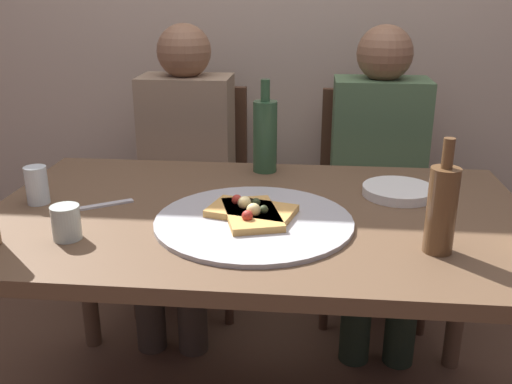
{
  "coord_description": "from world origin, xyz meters",
  "views": [
    {
      "loc": [
        0.14,
        -1.43,
        1.3
      ],
      "look_at": [
        -0.0,
        0.01,
        0.78
      ],
      "focal_mm": 40.15,
      "sensor_mm": 36.0,
      "label": 1
    }
  ],
  "objects": [
    {
      "name": "dining_table",
      "position": [
        0.0,
        0.0,
        0.65
      ],
      "size": [
        1.46,
        0.88,
        0.73
      ],
      "color": "brown",
      "rests_on": "ground_plane"
    },
    {
      "name": "pizza_tray",
      "position": [
        -0.0,
        -0.09,
        0.73
      ],
      "size": [
        0.51,
        0.51,
        0.01
      ],
      "primitive_type": "cylinder",
      "color": "#ADADB2",
      "rests_on": "dining_table"
    },
    {
      "name": "pizza_slice_last",
      "position": [
        -0.01,
        -0.05,
        0.75
      ],
      "size": [
        0.25,
        0.18,
        0.05
      ],
      "color": "tan",
      "rests_on": "pizza_tray"
    },
    {
      "name": "pizza_slice_extra",
      "position": [
        -0.01,
        -0.08,
        0.75
      ],
      "size": [
        0.19,
        0.25,
        0.05
      ],
      "color": "tan",
      "rests_on": "pizza_tray"
    },
    {
      "name": "beer_bottle",
      "position": [
        0.43,
        -0.21,
        0.83
      ],
      "size": [
        0.07,
        0.07,
        0.27
      ],
      "color": "brown",
      "rests_on": "dining_table"
    },
    {
      "name": "water_bottle",
      "position": [
        -0.01,
        0.36,
        0.85
      ],
      "size": [
        0.08,
        0.08,
        0.3
      ],
      "color": "#2D5133",
      "rests_on": "dining_table"
    },
    {
      "name": "tumbler_near",
      "position": [
        -0.62,
        0.0,
        0.78
      ],
      "size": [
        0.06,
        0.06,
        0.11
      ],
      "primitive_type": "cylinder",
      "color": "silver",
      "rests_on": "dining_table"
    },
    {
      "name": "tumbler_far",
      "position": [
        -0.44,
        -0.22,
        0.77
      ],
      "size": [
        0.07,
        0.07,
        0.08
      ],
      "primitive_type": "cylinder",
      "color": "#B7C6BC",
      "rests_on": "dining_table"
    },
    {
      "name": "plate_stack",
      "position": [
        0.4,
        0.16,
        0.74
      ],
      "size": [
        0.21,
        0.21,
        0.03
      ],
      "primitive_type": "cylinder",
      "color": "white",
      "rests_on": "dining_table"
    },
    {
      "name": "table_knife",
      "position": [
        -0.45,
        -0.02,
        0.73
      ],
      "size": [
        0.2,
        0.14,
        0.01
      ],
      "primitive_type": "cube",
      "rotation": [
        0.0,
        0.0,
        3.71
      ],
      "color": "#B7B7BC",
      "rests_on": "dining_table"
    },
    {
      "name": "chair_left",
      "position": [
        -0.36,
        0.84,
        0.51
      ],
      "size": [
        0.44,
        0.44,
        0.9
      ],
      "rotation": [
        0.0,
        0.0,
        3.14
      ],
      "color": "#472D1E",
      "rests_on": "ground_plane"
    },
    {
      "name": "chair_right",
      "position": [
        0.4,
        0.84,
        0.51
      ],
      "size": [
        0.44,
        0.44,
        0.9
      ],
      "rotation": [
        0.0,
        0.0,
        3.14
      ],
      "color": "#472D1E",
      "rests_on": "ground_plane"
    },
    {
      "name": "guest_in_sweater",
      "position": [
        -0.36,
        0.69,
        0.64
      ],
      "size": [
        0.36,
        0.56,
        1.17
      ],
      "rotation": [
        0.0,
        0.0,
        3.14
      ],
      "color": "#937A60",
      "rests_on": "ground_plane"
    },
    {
      "name": "guest_in_beanie",
      "position": [
        0.4,
        0.69,
        0.64
      ],
      "size": [
        0.36,
        0.56,
        1.17
      ],
      "rotation": [
        0.0,
        0.0,
        3.14
      ],
      "color": "#4C6B47",
      "rests_on": "ground_plane"
    }
  ]
}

